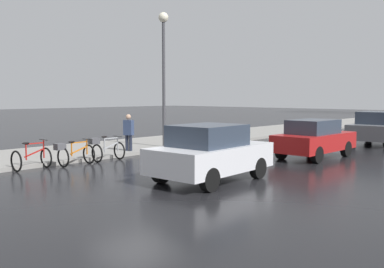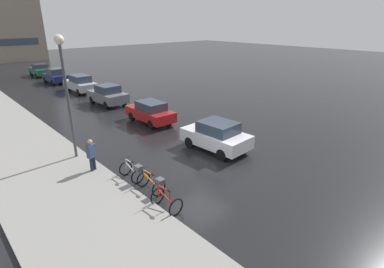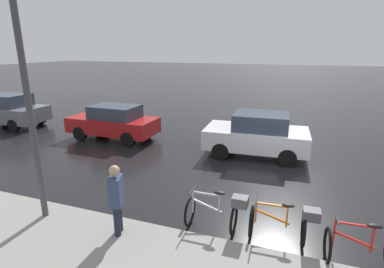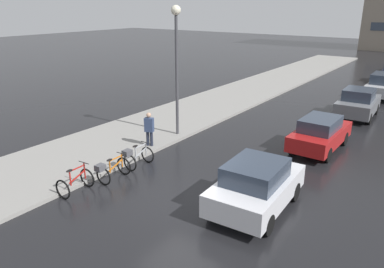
# 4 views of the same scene
# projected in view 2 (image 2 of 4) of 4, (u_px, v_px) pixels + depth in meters

# --- Properties ---
(ground_plane) EXTENTS (140.00, 140.00, 0.00)m
(ground_plane) POSITION_uv_depth(u_px,v_px,m) (200.00, 167.00, 14.90)
(ground_plane) COLOR black
(sidewalk_kerb) EXTENTS (4.80, 60.00, 0.14)m
(sidewalk_kerb) POSITION_uv_depth(u_px,v_px,m) (14.00, 140.00, 18.04)
(sidewalk_kerb) COLOR gray
(sidewalk_kerb) RESTS_ON ground
(bicycle_nearest) EXTENTS (0.78, 1.18, 1.00)m
(bicycle_nearest) POSITION_uv_depth(u_px,v_px,m) (166.00, 201.00, 11.47)
(bicycle_nearest) COLOR black
(bicycle_nearest) RESTS_ON ground
(bicycle_second) EXTENTS (0.77, 1.41, 0.93)m
(bicycle_second) POSITION_uv_depth(u_px,v_px,m) (153.00, 182.00, 12.59)
(bicycle_second) COLOR black
(bicycle_second) RESTS_ON ground
(bicycle_third) EXTENTS (0.70, 1.36, 0.98)m
(bicycle_third) POSITION_uv_depth(u_px,v_px,m) (133.00, 171.00, 13.53)
(bicycle_third) COLOR black
(bicycle_third) RESTS_ON ground
(car_white) EXTENTS (2.15, 3.93, 1.66)m
(car_white) POSITION_uv_depth(u_px,v_px,m) (216.00, 136.00, 16.70)
(car_white) COLOR silver
(car_white) RESTS_ON ground
(car_red) EXTENTS (1.77, 4.02, 1.54)m
(car_red) POSITION_uv_depth(u_px,v_px,m) (150.00, 112.00, 21.15)
(car_red) COLOR #AD1919
(car_red) RESTS_ON ground
(car_grey) EXTENTS (2.06, 4.02, 1.70)m
(car_grey) POSITION_uv_depth(u_px,v_px,m) (108.00, 95.00, 25.73)
(car_grey) COLOR slate
(car_grey) RESTS_ON ground
(car_silver) EXTENTS (1.86, 4.39, 1.71)m
(car_silver) POSITION_uv_depth(u_px,v_px,m) (80.00, 84.00, 30.21)
(car_silver) COLOR #B2B5BA
(car_silver) RESTS_ON ground
(car_navy) EXTENTS (1.97, 3.89, 1.68)m
(car_navy) POSITION_uv_depth(u_px,v_px,m) (56.00, 76.00, 34.48)
(car_navy) COLOR navy
(car_navy) RESTS_ON ground
(car_green) EXTENTS (1.89, 3.94, 1.55)m
(car_green) POSITION_uv_depth(u_px,v_px,m) (40.00, 70.00, 38.83)
(car_green) COLOR #1E6038
(car_green) RESTS_ON ground
(pedestrian) EXTENTS (0.46, 0.36, 1.71)m
(pedestrian) POSITION_uv_depth(u_px,v_px,m) (92.00, 154.00, 14.07)
(pedestrian) COLOR #1E2333
(pedestrian) RESTS_ON ground
(streetlamp) EXTENTS (0.45, 0.45, 6.26)m
(streetlamp) POSITION_uv_depth(u_px,v_px,m) (64.00, 77.00, 14.30)
(streetlamp) COLOR #424247
(streetlamp) RESTS_ON ground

